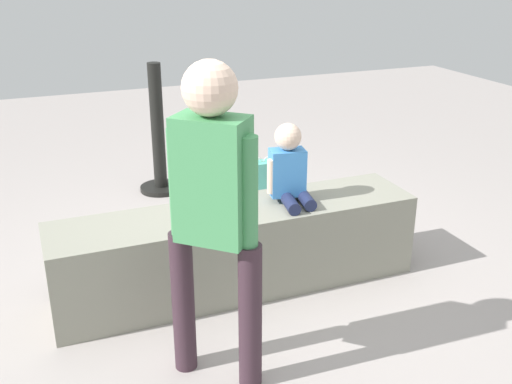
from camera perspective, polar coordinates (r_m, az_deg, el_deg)
name	(u,v)px	position (r m, az deg, el deg)	size (l,w,h in m)	color
ground_plane	(238,286)	(3.82, -1.71, -8.84)	(12.00, 12.00, 0.00)	#A69D99
concrete_ledge	(237,249)	(3.69, -1.76, -5.37)	(2.21, 0.49, 0.52)	gray
child_seated	(289,168)	(3.63, 3.14, 2.27)	(0.28, 0.33, 0.48)	#1D2446
adult_standing	(213,200)	(2.65, -4.08, -0.78)	(0.36, 0.35, 1.54)	#37242E
cake_plate	(236,207)	(3.56, -1.88, -1.39)	(0.22, 0.22, 0.07)	#E0594C
gift_bag	(263,179)	(5.07, 0.65, 1.19)	(0.21, 0.13, 0.36)	#59C6B2
railing_post	(159,145)	(5.21, -9.15, 4.42)	(0.36, 0.36, 1.10)	black
water_bottle_near_gift	(108,254)	(4.07, -13.77, -5.68)	(0.07, 0.07, 0.24)	silver
party_cup_red	(255,224)	(4.52, -0.13, -3.00)	(0.07, 0.07, 0.10)	red
cake_box_white	(193,221)	(4.58, -5.92, -2.70)	(0.30, 0.33, 0.11)	white
handbag_black_leather	(310,223)	(4.41, 5.14, -2.97)	(0.27, 0.12, 0.29)	black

